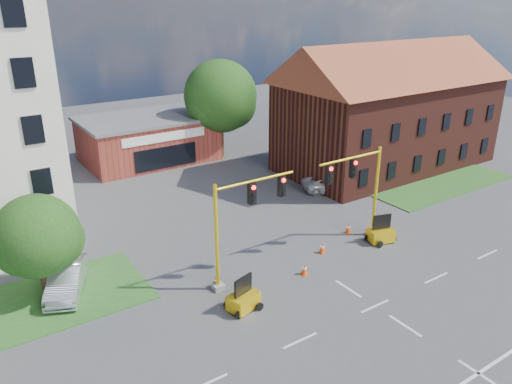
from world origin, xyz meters
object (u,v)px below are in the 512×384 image
(signal_mast_east, at_px, (359,186))
(trailer_east, at_px, (381,234))
(signal_mast_west, at_px, (243,218))
(pickup_white, at_px, (331,183))
(trailer_west, at_px, (243,300))

(signal_mast_east, xyz_separation_m, trailer_east, (1.35, -1.01, -3.34))
(signal_mast_west, relative_size, pickup_white, 1.30)
(signal_mast_west, distance_m, pickup_white, 15.99)
(signal_mast_east, relative_size, trailer_west, 3.38)
(signal_mast_west, bearing_deg, trailer_west, -122.43)
(pickup_white, bearing_deg, trailer_west, 144.10)
(trailer_east, xyz_separation_m, pickup_white, (3.54, 8.75, 0.08))
(trailer_east, bearing_deg, pickup_white, 84.49)
(trailer_east, bearing_deg, signal_mast_west, -169.18)
(signal_mast_west, xyz_separation_m, signal_mast_east, (8.71, 0.00, 0.00))
(trailer_west, xyz_separation_m, trailer_east, (11.56, 1.35, 0.01))
(signal_mast_east, distance_m, pickup_white, 9.73)
(trailer_west, xyz_separation_m, pickup_white, (15.10, 10.10, 0.09))
(signal_mast_west, xyz_separation_m, trailer_east, (10.07, -1.01, -3.34))
(trailer_east, relative_size, pickup_white, 0.39)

